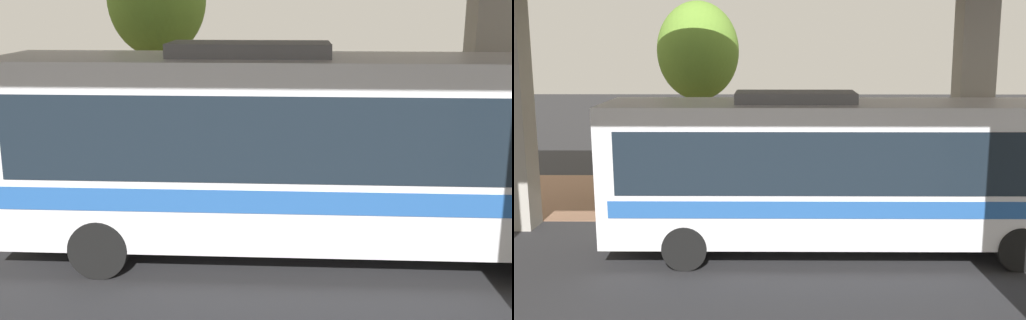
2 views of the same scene
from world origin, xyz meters
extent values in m
plane|color=#2D2D30|center=(0.00, 0.00, 0.00)|extent=(80.00, 80.00, 0.00)
cube|color=#936B51|center=(-3.00, 0.00, 0.01)|extent=(6.00, 40.00, 0.02)
cube|color=#ADA89E|center=(0.50, 6.06, 3.22)|extent=(0.90, 0.90, 6.44)
cube|color=silver|center=(2.60, 2.46, 2.04)|extent=(2.45, 10.97, 3.17)
cube|color=#19232D|center=(2.60, 2.46, 2.42)|extent=(2.49, 10.09, 1.40)
cube|color=#2659A5|center=(2.60, 2.46, 1.40)|extent=(2.49, 10.42, 0.38)
cube|color=slate|center=(2.60, 1.36, 3.74)|extent=(1.23, 2.74, 0.24)
cylinder|color=black|center=(1.45, 6.30, 0.50)|extent=(0.28, 1.00, 1.00)
cylinder|color=black|center=(1.45, -1.11, 0.50)|extent=(0.28, 1.00, 1.00)
cylinder|color=black|center=(3.75, -1.11, 0.50)|extent=(0.28, 1.00, 1.00)
cylinder|color=#B21919|center=(-1.40, 2.05, 0.39)|extent=(0.23, 0.23, 0.77)
sphere|color=#B21919|center=(-1.40, 2.05, 0.84)|extent=(0.22, 0.22, 0.22)
cylinder|color=#B21919|center=(-1.57, 2.05, 0.50)|extent=(0.14, 0.10, 0.10)
cylinder|color=#B21919|center=(-1.23, 2.05, 0.50)|extent=(0.14, 0.10, 0.10)
cylinder|color=#ADA89E|center=(-1.80, 0.90, 0.38)|extent=(0.96, 0.96, 0.75)
sphere|color=#38722D|center=(-1.80, 0.90, 1.08)|extent=(1.17, 1.17, 1.17)
sphere|color=#BF334C|center=(-1.68, 0.81, 0.89)|extent=(0.33, 0.33, 0.33)
cylinder|color=#ADA89E|center=(-1.44, -0.57, 0.35)|extent=(1.19, 1.19, 0.69)
sphere|color=olive|center=(-1.44, -0.57, 1.07)|extent=(1.38, 1.38, 1.38)
sphere|color=#BF334C|center=(-1.29, -0.68, 0.86)|extent=(0.42, 0.42, 0.42)
cylinder|color=#ADA89E|center=(-2.39, -3.79, 0.30)|extent=(0.90, 0.90, 0.60)
sphere|color=#4C8C38|center=(-2.39, -3.79, 0.86)|extent=(0.97, 0.97, 0.97)
sphere|color=orange|center=(-2.28, -3.88, 0.72)|extent=(0.32, 0.32, 0.32)
cylinder|color=brown|center=(-4.43, -1.68, 1.91)|extent=(0.24, 0.24, 3.82)
camera|label=1|loc=(13.66, 2.10, 4.56)|focal=45.00mm
camera|label=2|loc=(17.30, 0.89, 5.12)|focal=45.00mm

